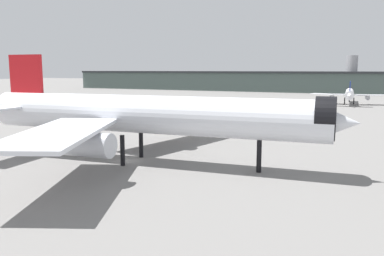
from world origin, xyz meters
name	(u,v)px	position (x,y,z in m)	size (l,w,h in m)	color
ground	(128,161)	(0.00, 0.00, 0.00)	(900.00, 900.00, 0.00)	slate
airliner_near_gate	(145,115)	(3.12, 0.09, 7.30)	(60.27, 54.93, 16.57)	silver
airliner_far_taxiway	(350,94)	(28.67, 123.35, 4.24)	(31.31, 34.25, 9.63)	white
terminal_building	(233,81)	(-45.40, 200.84, 6.55)	(231.66, 22.67, 22.13)	#475651
service_truck_front	(205,122)	(-0.89, 35.70, 1.59)	(5.69, 3.02, 3.00)	black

